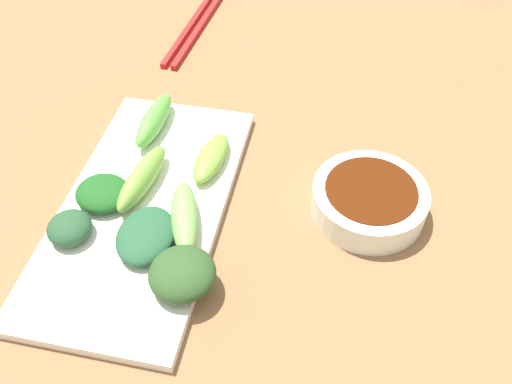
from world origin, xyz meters
TOP-DOWN VIEW (x-y plane):
  - tabletop at (0.00, 0.00)m, footprint 2.10×2.10m
  - sauce_bowl at (-0.17, -0.02)m, footprint 0.12×0.12m
  - serving_plate at (0.06, 0.03)m, footprint 0.17×0.33m
  - broccoli_stalk_0 at (0.01, 0.05)m, footprint 0.06×0.10m
  - broccoli_stalk_1 at (0.09, -0.09)m, footprint 0.03×0.10m
  - broccoli_stalk_2 at (0.07, 0.01)m, footprint 0.04×0.10m
  - broccoli_stalk_3 at (0.01, -0.04)m, footprint 0.04×0.08m
  - broccoli_leafy_4 at (0.10, 0.03)m, footprint 0.07×0.07m
  - broccoli_leafy_5 at (-0.01, 0.11)m, footprint 0.08×0.08m
  - broccoli_leafy_6 at (0.04, 0.08)m, footprint 0.06×0.08m
  - broccoli_leafy_7 at (0.12, 0.08)m, footprint 0.05×0.05m
  - chopsticks at (0.11, -0.34)m, footprint 0.04×0.23m

SIDE VIEW (x-z plane):
  - tabletop at x=0.00m, z-range 0.00..0.02m
  - chopsticks at x=0.11m, z-range 0.02..0.03m
  - serving_plate at x=0.06m, z-range 0.02..0.03m
  - sauce_bowl at x=-0.17m, z-range 0.02..0.06m
  - broccoli_leafy_6 at x=0.04m, z-range 0.03..0.05m
  - broccoli_stalk_3 at x=0.01m, z-range 0.03..0.05m
  - broccoli_leafy_4 at x=0.10m, z-range 0.03..0.05m
  - broccoli_leafy_7 at x=0.12m, z-range 0.03..0.05m
  - broccoli_stalk_0 at x=0.01m, z-range 0.03..0.06m
  - broccoli_stalk_2 at x=0.07m, z-range 0.03..0.06m
  - broccoli_stalk_1 at x=0.09m, z-range 0.03..0.06m
  - broccoli_leafy_5 at x=-0.01m, z-range 0.03..0.06m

